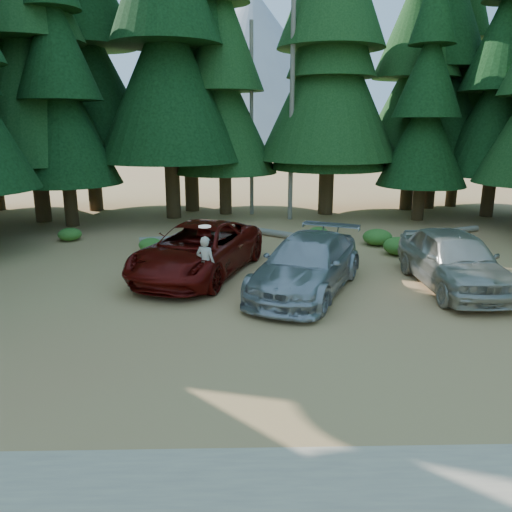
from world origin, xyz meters
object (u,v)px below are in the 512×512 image
(frisbee_player, at_px, (206,262))
(log_left, at_px, (190,238))
(log_right, at_px, (441,232))
(silver_minivan_right, at_px, (454,259))
(log_mid, at_px, (268,232))
(red_pickup, at_px, (198,250))
(silver_minivan_center, at_px, (307,265))

(frisbee_player, relative_size, log_left, 0.44)
(log_left, relative_size, log_right, 0.97)
(silver_minivan_right, height_order, log_mid, silver_minivan_right)
(red_pickup, distance_m, silver_minivan_center, 3.87)
(red_pickup, height_order, log_left, red_pickup)
(silver_minivan_center, relative_size, frisbee_player, 3.06)
(red_pickup, bearing_deg, log_left, 118.82)
(silver_minivan_right, relative_size, log_left, 1.26)
(frisbee_player, distance_m, log_right, 12.85)
(silver_minivan_right, bearing_deg, log_mid, 124.94)
(red_pickup, bearing_deg, frisbee_player, -59.82)
(red_pickup, height_order, silver_minivan_right, silver_minivan_right)
(red_pickup, xyz_separation_m, silver_minivan_right, (7.97, -1.57, 0.05))
(frisbee_player, relative_size, log_mid, 0.51)
(log_right, bearing_deg, log_mid, 156.57)
(log_left, height_order, log_mid, log_mid)
(silver_minivan_right, distance_m, log_mid, 9.22)
(silver_minivan_right, bearing_deg, red_pickup, 168.04)
(silver_minivan_center, bearing_deg, log_mid, 120.88)
(log_right, bearing_deg, silver_minivan_right, -131.26)
(silver_minivan_center, distance_m, log_right, 10.34)
(red_pickup, distance_m, frisbee_player, 2.24)
(silver_minivan_right, distance_m, log_left, 10.82)
(silver_minivan_center, height_order, silver_minivan_right, silver_minivan_right)
(silver_minivan_right, xyz_separation_m, log_mid, (-5.37, 7.46, -0.75))
(silver_minivan_right, xyz_separation_m, log_left, (-8.76, 6.31, -0.76))
(silver_minivan_center, bearing_deg, frisbee_player, -147.62)
(frisbee_player, bearing_deg, silver_minivan_center, -149.27)
(log_mid, bearing_deg, log_right, 36.45)
(red_pickup, height_order, log_mid, red_pickup)
(red_pickup, relative_size, silver_minivan_right, 1.16)
(log_left, bearing_deg, silver_minivan_right, -47.06)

